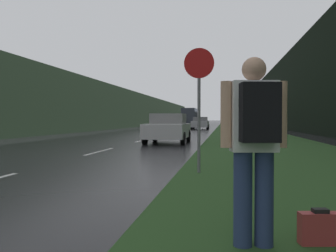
{
  "coord_description": "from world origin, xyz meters",
  "views": [
    {
      "loc": [
        4.67,
        0.52,
        1.23
      ],
      "look_at": [
        2.22,
        15.98,
        0.92
      ],
      "focal_mm": 38.0,
      "sensor_mm": 36.0,
      "label": 1
    }
  ],
  "objects_px": {
    "hitchhiker_with_backpack": "(255,139)",
    "delivery_truck": "(190,116)",
    "car_passing_far": "(200,123)",
    "stop_sign": "(199,97)",
    "suitcase": "(320,229)",
    "car_passing_near": "(168,128)"
  },
  "relations": [
    {
      "from": "hitchhiker_with_backpack",
      "to": "delivery_truck",
      "type": "bearing_deg",
      "value": 86.5
    },
    {
      "from": "car_passing_far",
      "to": "delivery_truck",
      "type": "relative_size",
      "value": 0.52
    },
    {
      "from": "stop_sign",
      "to": "hitchhiker_with_backpack",
      "type": "height_order",
      "value": "stop_sign"
    },
    {
      "from": "car_passing_far",
      "to": "delivery_truck",
      "type": "bearing_deg",
      "value": -81.57
    },
    {
      "from": "hitchhiker_with_backpack",
      "to": "suitcase",
      "type": "distance_m",
      "value": 1.09
    },
    {
      "from": "car_passing_near",
      "to": "car_passing_far",
      "type": "relative_size",
      "value": 0.93
    },
    {
      "from": "hitchhiker_with_backpack",
      "to": "suitcase",
      "type": "relative_size",
      "value": 4.36
    },
    {
      "from": "stop_sign",
      "to": "hitchhiker_with_backpack",
      "type": "xyz_separation_m",
      "value": [
        0.85,
        -4.61,
        -0.7
      ]
    },
    {
      "from": "stop_sign",
      "to": "car_passing_near",
      "type": "distance_m",
      "value": 10.3
    },
    {
      "from": "stop_sign",
      "to": "hitchhiker_with_backpack",
      "type": "distance_m",
      "value": 4.74
    },
    {
      "from": "car_passing_near",
      "to": "car_passing_far",
      "type": "height_order",
      "value": "car_passing_near"
    },
    {
      "from": "stop_sign",
      "to": "hitchhiker_with_backpack",
      "type": "relative_size",
      "value": 1.56
    },
    {
      "from": "stop_sign",
      "to": "suitcase",
      "type": "bearing_deg",
      "value": -71.46
    },
    {
      "from": "car_passing_near",
      "to": "stop_sign",
      "type": "bearing_deg",
      "value": 102.93
    },
    {
      "from": "suitcase",
      "to": "car_passing_far",
      "type": "height_order",
      "value": "car_passing_far"
    },
    {
      "from": "hitchhiker_with_backpack",
      "to": "car_passing_near",
      "type": "bearing_deg",
      "value": 92.59
    },
    {
      "from": "car_passing_near",
      "to": "suitcase",
      "type": "bearing_deg",
      "value": 104.69
    },
    {
      "from": "hitchhiker_with_backpack",
      "to": "suitcase",
      "type": "xyz_separation_m",
      "value": [
        0.64,
        0.18,
        -0.87
      ]
    },
    {
      "from": "car_passing_far",
      "to": "car_passing_near",
      "type": "bearing_deg",
      "value": 90.0
    },
    {
      "from": "hitchhiker_with_backpack",
      "to": "delivery_truck",
      "type": "height_order",
      "value": "delivery_truck"
    },
    {
      "from": "stop_sign",
      "to": "car_passing_far",
      "type": "distance_m",
      "value": 34.79
    },
    {
      "from": "stop_sign",
      "to": "car_passing_near",
      "type": "height_order",
      "value": "stop_sign"
    }
  ]
}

